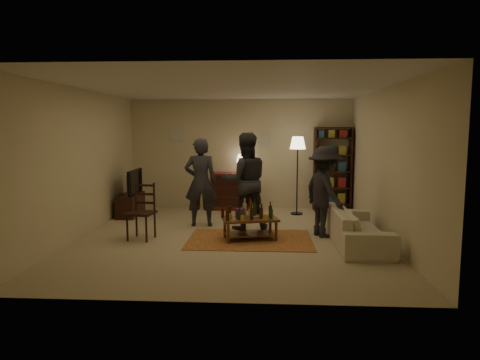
# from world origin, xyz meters

# --- Properties ---
(floor) EXTENTS (6.00, 6.00, 0.00)m
(floor) POSITION_xyz_m (0.00, 0.00, 0.00)
(floor) COLOR #C6B793
(floor) RESTS_ON ground
(room_shell) EXTENTS (6.00, 6.00, 6.00)m
(room_shell) POSITION_xyz_m (-0.65, 2.98, 1.81)
(room_shell) COLOR beige
(room_shell) RESTS_ON ground
(rug) EXTENTS (2.20, 1.50, 0.01)m
(rug) POSITION_xyz_m (0.35, -0.19, 0.01)
(rug) COLOR maroon
(rug) RESTS_ON ground
(coffee_table) EXTENTS (1.07, 0.74, 0.74)m
(coffee_table) POSITION_xyz_m (0.34, -0.20, 0.37)
(coffee_table) COLOR brown
(coffee_table) RESTS_ON ground
(dining_chair) EXTENTS (0.51, 0.51, 1.03)m
(dining_chair) POSITION_xyz_m (-1.59, -0.21, 0.54)
(dining_chair) COLOR black
(dining_chair) RESTS_ON ground
(tv_stand) EXTENTS (0.40, 1.00, 1.06)m
(tv_stand) POSITION_xyz_m (-2.44, 1.80, 0.38)
(tv_stand) COLOR black
(tv_stand) RESTS_ON ground
(dresser) EXTENTS (1.00, 0.50, 1.36)m
(dresser) POSITION_xyz_m (-0.19, 2.71, 0.48)
(dresser) COLOR maroon
(dresser) RESTS_ON ground
(bookshelf) EXTENTS (0.90, 0.34, 2.02)m
(bookshelf) POSITION_xyz_m (2.25, 2.78, 1.03)
(bookshelf) COLOR black
(bookshelf) RESTS_ON ground
(floor_lamp) EXTENTS (0.36, 0.36, 1.80)m
(floor_lamp) POSITION_xyz_m (1.36, 2.17, 1.53)
(floor_lamp) COLOR black
(floor_lamp) RESTS_ON ground
(sofa) EXTENTS (0.81, 2.08, 0.61)m
(sofa) POSITION_xyz_m (2.20, -0.40, 0.30)
(sofa) COLOR beige
(sofa) RESTS_ON ground
(person_left) EXTENTS (0.69, 0.48, 1.80)m
(person_left) POSITION_xyz_m (-0.69, 0.88, 0.90)
(person_left) COLOR #2A2B32
(person_left) RESTS_ON ground
(person_right) EXTENTS (1.06, 0.90, 1.90)m
(person_right) POSITION_xyz_m (0.23, 0.64, 0.95)
(person_right) COLOR #292931
(person_right) RESTS_ON ground
(person_by_sofa) EXTENTS (1.00, 1.23, 1.66)m
(person_by_sofa) POSITION_xyz_m (1.70, 0.15, 0.83)
(person_by_sofa) COLOR #212128
(person_by_sofa) RESTS_ON ground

